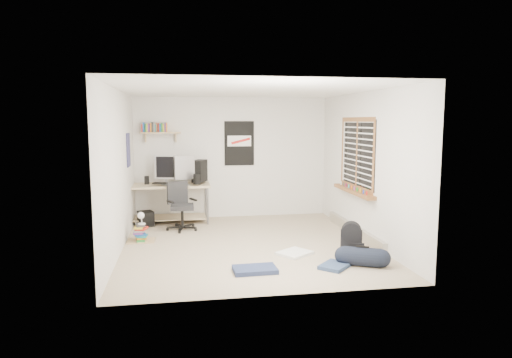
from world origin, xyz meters
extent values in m
cube|color=gray|center=(0.00, 0.00, -0.01)|extent=(4.00, 4.50, 0.01)
cube|color=white|center=(0.00, 0.00, 2.50)|extent=(4.00, 4.50, 0.01)
cube|color=silver|center=(0.00, 2.25, 1.25)|extent=(4.00, 0.01, 2.50)
cube|color=silver|center=(-2.00, 0.00, 1.25)|extent=(0.01, 4.50, 2.50)
cube|color=silver|center=(2.00, 0.00, 1.25)|extent=(0.01, 4.50, 2.50)
cube|color=tan|center=(-1.38, 1.89, 0.36)|extent=(1.78, 0.83, 0.80)
cube|color=#ADADB3|center=(-1.36, 1.81, 1.04)|extent=(0.44, 0.18, 0.47)
cube|color=#B0B0B5|center=(-1.00, 1.67, 1.03)|extent=(0.42, 0.27, 0.46)
cube|color=black|center=(-0.69, 1.92, 1.02)|extent=(0.34, 0.46, 0.43)
cube|color=black|center=(-1.40, 1.73, 0.81)|extent=(0.45, 0.30, 0.02)
cube|color=black|center=(-1.72, 1.70, 0.88)|extent=(0.09, 0.09, 0.16)
cube|color=black|center=(-0.77, 1.57, 0.90)|extent=(0.13, 0.13, 0.20)
cube|color=black|center=(-1.06, 1.20, 0.49)|extent=(0.78, 0.78, 0.90)
cube|color=tan|center=(-1.45, 2.14, 1.78)|extent=(0.80, 0.22, 0.24)
cube|color=black|center=(0.15, 2.23, 1.55)|extent=(0.62, 0.03, 0.92)
cube|color=navy|center=(-1.99, 1.20, 1.50)|extent=(0.02, 0.42, 0.60)
cube|color=brown|center=(1.95, 0.30, 1.45)|extent=(0.10, 1.50, 1.26)
cube|color=#B7B2A8|center=(1.96, 0.30, 0.09)|extent=(0.08, 2.50, 0.18)
cube|color=black|center=(1.42, -0.93, 0.20)|extent=(0.38, 0.34, 0.42)
cylinder|color=black|center=(1.42, -1.38, 0.14)|extent=(0.35, 0.35, 0.52)
cube|color=silver|center=(0.62, -0.68, 0.02)|extent=(0.61, 0.60, 0.04)
cube|color=#222C4D|center=(-0.11, -1.38, 0.03)|extent=(0.59, 0.39, 0.06)
cube|color=navy|center=(1.01, -1.39, 0.03)|extent=(0.53, 0.53, 0.05)
cube|color=brown|center=(-1.75, 0.48, 0.15)|extent=(0.47, 0.41, 0.28)
cube|color=silver|center=(-1.73, 0.46, 0.38)|extent=(0.19, 0.24, 0.21)
cube|color=black|center=(-1.75, 1.62, 0.14)|extent=(0.34, 0.34, 0.30)
camera|label=1|loc=(-1.06, -7.22, 2.01)|focal=32.00mm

